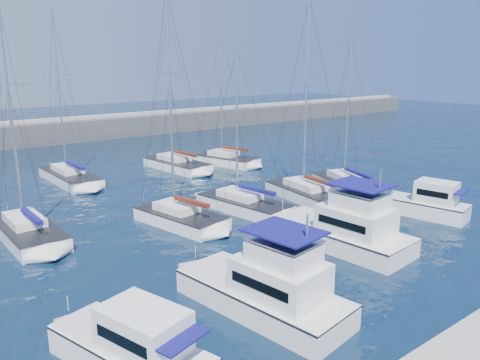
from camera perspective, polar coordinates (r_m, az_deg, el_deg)
ground at (r=29.31m, az=8.94°, el=-8.85°), size 220.00×220.00×0.00m
breakwater at (r=73.87m, az=-21.59°, el=5.18°), size 160.00×6.00×4.45m
motor_yacht_port_outer at (r=19.02m, az=-12.74°, el=-19.53°), size 4.37×7.33×3.20m
motor_yacht_port_inner at (r=22.28m, az=3.48°, el=-13.25°), size 4.64×9.02×4.69m
motor_yacht_stbd_inner at (r=30.34m, az=12.79°, el=-5.93°), size 4.59×9.30×4.69m
motor_yacht_stbd_outer at (r=38.11m, az=21.97°, el=-2.77°), size 3.62×6.42×3.20m
sailboat_mid_a at (r=34.05m, az=-24.47°, el=-5.71°), size 3.38×8.18×16.08m
sailboat_mid_b at (r=33.94m, az=-7.25°, el=-4.53°), size 4.45×7.58×16.29m
sailboat_mid_c at (r=36.79m, az=0.48°, el=-3.01°), size 4.24×8.25×12.57m
sailboat_mid_d at (r=40.03m, az=8.43°, el=-1.69°), size 4.13×9.14×16.50m
sailboat_mid_e at (r=43.53m, az=13.10°, el=-0.65°), size 5.58×9.08×13.51m
sailboat_back_a at (r=48.42m, az=-20.01°, el=0.38°), size 3.46×9.44×16.42m
sailboat_back_b at (r=51.45m, az=-7.69°, el=1.91°), size 4.24×8.76×16.51m
sailboat_back_c at (r=53.46m, az=-1.66°, el=2.48°), size 5.18×7.97×14.28m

